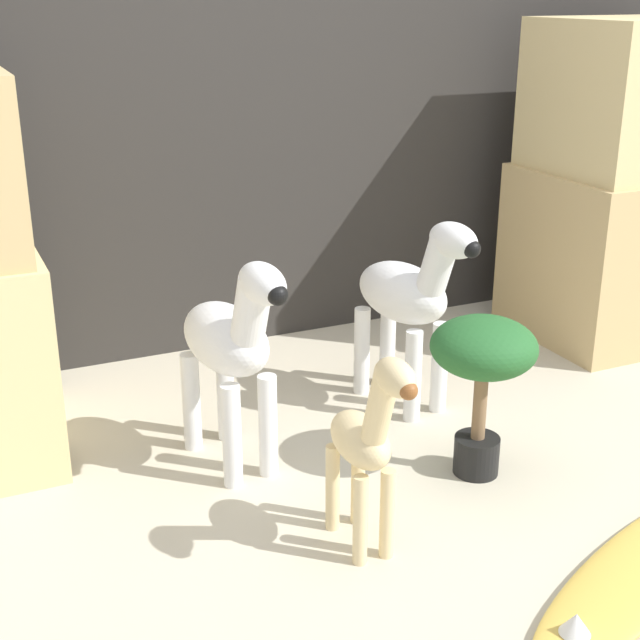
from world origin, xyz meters
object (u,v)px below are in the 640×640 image
at_px(zebra_left, 232,344).
at_px(potted_palm_front, 483,361).
at_px(zebra_right, 409,297).
at_px(giraffe_figurine, 367,440).

distance_m(zebra_left, potted_palm_front, 0.71).
xyz_separation_m(zebra_right, zebra_left, (-0.66, -0.15, 0.00)).
height_order(zebra_right, potted_palm_front, zebra_right).
bearing_deg(potted_palm_front, giraffe_figurine, -156.27).
relative_size(zebra_right, giraffe_figurine, 1.18).
height_order(zebra_right, giraffe_figurine, zebra_right).
distance_m(zebra_right, potted_palm_front, 0.48).
xyz_separation_m(zebra_right, potted_palm_front, (-0.04, -0.48, -0.03)).
bearing_deg(zebra_left, zebra_right, 12.67).
relative_size(zebra_right, potted_palm_front, 1.41).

